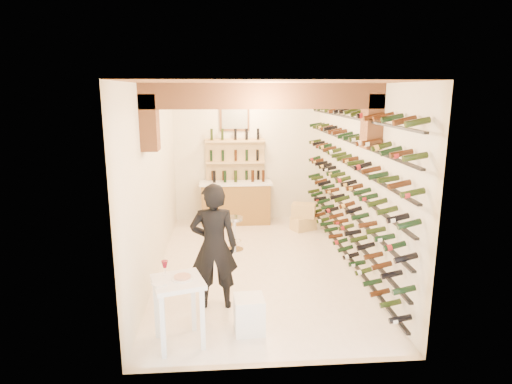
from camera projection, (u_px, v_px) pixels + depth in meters
ground at (257, 265)px, 7.88m from camera, size 6.00×6.00×0.00m
room_shell at (259, 143)px, 7.12m from camera, size 3.52×6.02×3.21m
wine_rack at (344, 181)px, 7.65m from camera, size 0.32×5.70×2.56m
back_counter at (236, 201)px, 10.31m from camera, size 1.70×0.62×1.29m
back_shelving at (235, 173)px, 10.40m from camera, size 1.40×0.31×2.73m
tasting_table at (178, 291)px, 5.29m from camera, size 0.74×0.74×1.04m
white_stool at (249, 314)px, 5.67m from camera, size 0.40×0.40×0.48m
person at (214, 246)px, 6.19m from camera, size 0.68×0.46×1.85m
chrome_barstool at (234, 231)px, 8.54m from camera, size 0.36×0.36×0.69m
crate_lower at (303, 223)px, 9.88m from camera, size 0.62×0.54×0.31m
crate_upper at (304, 210)px, 9.81m from camera, size 0.60×0.49×0.30m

